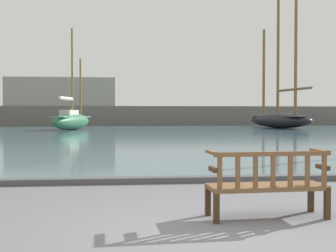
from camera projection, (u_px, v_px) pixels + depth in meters
name	position (u px, v px, depth m)	size (l,w,h in m)	color
ground_plane	(215.00, 236.00, 4.86)	(160.00, 160.00, 0.00)	slate
harbor_water	(135.00, 126.00, 48.63)	(100.00, 80.00, 0.08)	#476670
quay_edge_kerb	(176.00, 180.00, 8.68)	(40.00, 0.30, 0.12)	#4C4C50
park_bench	(268.00, 184.00, 5.70)	(1.63, 0.60, 0.92)	#3D2A19
sailboat_far_port	(72.00, 120.00, 36.59)	(3.42, 7.45, 8.82)	#2D6647
sailboat_nearest_port	(279.00, 117.00, 41.52)	(4.77, 10.36, 14.53)	black
far_breakwater	(120.00, 111.00, 51.09)	(58.82, 2.40, 5.82)	#66605B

